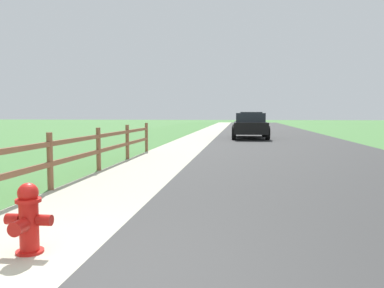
% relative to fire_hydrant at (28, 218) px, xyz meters
% --- Properties ---
extents(ground_plane, '(120.00, 120.00, 0.00)m').
position_rel_fire_hydrant_xyz_m(ground_plane, '(0.65, 24.15, -0.36)').
color(ground_plane, '#46793C').
extents(road_asphalt, '(7.00, 66.00, 0.01)m').
position_rel_fire_hydrant_xyz_m(road_asphalt, '(4.15, 26.15, -0.36)').
color(road_asphalt, '#343434').
rests_on(road_asphalt, ground).
extents(curb_concrete, '(6.00, 66.00, 0.01)m').
position_rel_fire_hydrant_xyz_m(curb_concrete, '(-2.35, 26.15, -0.36)').
color(curb_concrete, '#AFAD95').
rests_on(curb_concrete, ground).
extents(grass_verge, '(5.00, 66.00, 0.00)m').
position_rel_fire_hydrant_xyz_m(grass_verge, '(-3.85, 26.15, -0.35)').
color(grass_verge, '#46793C').
rests_on(grass_verge, ground).
extents(fire_hydrant, '(0.48, 0.41, 0.72)m').
position_rel_fire_hydrant_xyz_m(fire_hydrant, '(0.00, 0.00, 0.00)').
color(fire_hydrant, red).
rests_on(fire_hydrant, ground).
extents(rail_fence, '(0.11, 12.52, 1.07)m').
position_rel_fire_hydrant_xyz_m(rail_fence, '(-1.37, 4.39, 0.26)').
color(rail_fence, brown).
rests_on(rail_fence, ground).
extents(parked_suv_black, '(2.05, 4.84, 1.44)m').
position_rel_fire_hydrant_xyz_m(parked_suv_black, '(2.64, 19.04, 0.39)').
color(parked_suv_black, black).
rests_on(parked_suv_black, ground).
extents(parked_car_beige, '(2.15, 4.94, 1.53)m').
position_rel_fire_hydrant_xyz_m(parked_car_beige, '(2.86, 26.73, 0.39)').
color(parked_car_beige, '#C6B793').
rests_on(parked_car_beige, ground).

